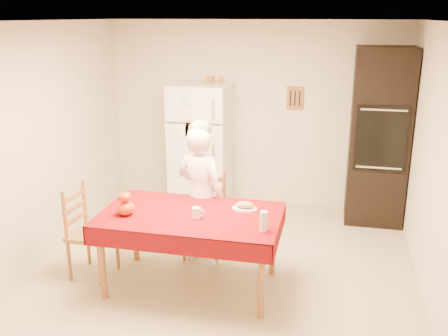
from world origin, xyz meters
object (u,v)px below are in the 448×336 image
(chair_far, at_px, (206,210))
(coffee_mug, at_px, (196,213))
(chair_left, at_px, (86,228))
(seated_woman, at_px, (201,196))
(dining_table, at_px, (191,220))
(pumpkin_lower, at_px, (125,208))
(wine_glass, at_px, (264,221))
(bread_plate, at_px, (245,209))
(refrigerator, at_px, (201,147))
(oven_cabinet, at_px, (379,137))

(chair_far, relative_size, coffee_mug, 9.50)
(chair_far, relative_size, chair_left, 1.00)
(seated_woman, bearing_deg, dining_table, 112.77)
(chair_left, bearing_deg, dining_table, -86.35)
(dining_table, distance_m, chair_far, 0.75)
(dining_table, relative_size, pumpkin_lower, 9.67)
(wine_glass, bearing_deg, coffee_mug, 167.33)
(chair_far, distance_m, bread_plate, 0.78)
(chair_left, xyz_separation_m, pumpkin_lower, (0.51, -0.15, 0.32))
(refrigerator, distance_m, dining_table, 2.13)
(oven_cabinet, relative_size, seated_woman, 1.47)
(chair_far, bearing_deg, chair_left, -143.40)
(dining_table, relative_size, chair_left, 1.79)
(oven_cabinet, distance_m, coffee_mug, 2.82)
(chair_far, xyz_separation_m, seated_woman, (0.00, -0.21, 0.24))
(coffee_mug, bearing_deg, chair_far, 98.90)
(dining_table, xyz_separation_m, pumpkin_lower, (-0.59, -0.16, 0.14))
(oven_cabinet, relative_size, wine_glass, 12.50)
(coffee_mug, bearing_deg, bread_plate, 36.54)
(refrigerator, xyz_separation_m, coffee_mug, (0.54, -2.16, -0.04))
(coffee_mug, bearing_deg, chair_left, 176.31)
(seated_woman, bearing_deg, wine_glass, 154.17)
(bread_plate, bearing_deg, chair_far, 135.80)
(oven_cabinet, distance_m, chair_left, 3.66)
(seated_woman, distance_m, bread_plate, 0.60)
(chair_left, xyz_separation_m, bread_plate, (1.57, 0.22, 0.26))
(chair_left, distance_m, seated_woman, 1.20)
(chair_left, bearing_deg, oven_cabinet, -50.57)
(dining_table, bearing_deg, seated_woman, 94.50)
(dining_table, xyz_separation_m, coffee_mug, (0.08, -0.08, 0.12))
(refrigerator, distance_m, coffee_mug, 2.23)
(bread_plate, bearing_deg, refrigerator, 116.79)
(seated_woman, height_order, wine_glass, seated_woman)
(refrigerator, relative_size, coffee_mug, 17.00)
(refrigerator, xyz_separation_m, oven_cabinet, (2.28, 0.05, 0.25))
(refrigerator, distance_m, bread_plate, 2.09)
(chair_far, bearing_deg, pumpkin_lower, -119.89)
(wine_glass, bearing_deg, chair_left, 173.09)
(oven_cabinet, distance_m, chair_far, 2.41)
(refrigerator, height_order, pumpkin_lower, refrigerator)
(dining_table, xyz_separation_m, chair_far, (-0.04, 0.72, -0.18))
(coffee_mug, bearing_deg, refrigerator, 104.12)
(pumpkin_lower, bearing_deg, chair_far, 58.28)
(seated_woman, height_order, coffee_mug, seated_woman)
(refrigerator, xyz_separation_m, seated_woman, (0.42, -1.56, -0.10))
(oven_cabinet, bearing_deg, pumpkin_lower, -136.53)
(refrigerator, height_order, chair_left, refrigerator)
(refrigerator, bearing_deg, pumpkin_lower, -93.22)
(refrigerator, height_order, wine_glass, refrigerator)
(coffee_mug, xyz_separation_m, bread_plate, (0.40, 0.30, -0.04))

